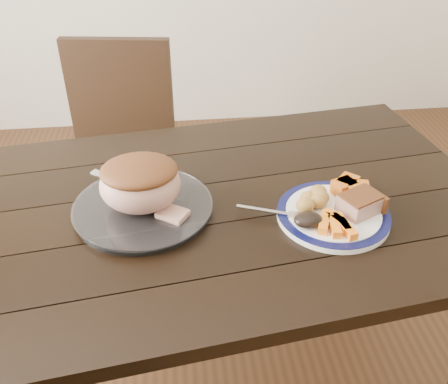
{
  "coord_description": "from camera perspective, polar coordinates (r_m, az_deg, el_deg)",
  "views": [
    {
      "loc": [
        -0.04,
        -1.05,
        1.52
      ],
      "look_at": [
        0.08,
        -0.02,
        0.8
      ],
      "focal_mm": 40.0,
      "sensor_mm": 36.0,
      "label": 1
    }
  ],
  "objects": [
    {
      "name": "cut_slice",
      "position": [
        1.24,
        -5.88,
        -2.57
      ],
      "size": [
        0.09,
        0.09,
        0.02
      ],
      "primitive_type": "cube",
      "rotation": [
        0.0,
        0.0,
        -0.6
      ],
      "color": "tan",
      "rests_on": "serving_platter"
    },
    {
      "name": "ground",
      "position": [
        1.85,
        -2.7,
        -20.58
      ],
      "size": [
        4.0,
        4.0,
        0.0
      ],
      "primitive_type": "plane",
      "color": "#472B16",
      "rests_on": "ground"
    },
    {
      "name": "plate_rim",
      "position": [
        1.28,
        12.39,
        -2.3
      ],
      "size": [
        0.28,
        0.28,
        0.02
      ],
      "primitive_type": "torus",
      "color": "#0B0D38",
      "rests_on": "dinner_plate"
    },
    {
      "name": "dining_table",
      "position": [
        1.36,
        -3.44,
        -4.67
      ],
      "size": [
        1.7,
        1.1,
        0.75
      ],
      "rotation": [
        0.0,
        0.0,
        0.13
      ],
      "color": "black",
      "rests_on": "ground"
    },
    {
      "name": "dinner_plate",
      "position": [
        1.29,
        12.34,
        -2.6
      ],
      "size": [
        0.28,
        0.28,
        0.02
      ],
      "primitive_type": "cylinder",
      "color": "white",
      "rests_on": "dining_table"
    },
    {
      "name": "chair_far",
      "position": [
        2.06,
        -11.8,
        5.01
      ],
      "size": [
        0.48,
        0.48,
        0.93
      ],
      "rotation": [
        0.0,
        0.0,
        3.0
      ],
      "color": "black",
      "rests_on": "ground"
    },
    {
      "name": "dark_mushroom",
      "position": [
        1.21,
        9.6,
        -3.15
      ],
      "size": [
        0.07,
        0.05,
        0.03
      ],
      "primitive_type": "ellipsoid",
      "color": "black",
      "rests_on": "dinner_plate"
    },
    {
      "name": "roasted_potatoes",
      "position": [
        1.28,
        10.26,
        -0.78
      ],
      "size": [
        0.09,
        0.09,
        0.04
      ],
      "color": "gold",
      "rests_on": "dinner_plate"
    },
    {
      "name": "pork_slice",
      "position": [
        1.29,
        15.26,
        -1.33
      ],
      "size": [
        0.12,
        0.11,
        0.04
      ],
      "primitive_type": "cube",
      "rotation": [
        0.0,
        0.0,
        0.45
      ],
      "color": "tan",
      "rests_on": "dinner_plate"
    },
    {
      "name": "serving_platter",
      "position": [
        1.3,
        -9.22,
        -1.91
      ],
      "size": [
        0.35,
        0.35,
        0.02
      ],
      "primitive_type": "cylinder",
      "color": "white",
      "rests_on": "dining_table"
    },
    {
      "name": "carrot_batons",
      "position": [
        1.22,
        12.71,
        -3.61
      ],
      "size": [
        0.09,
        0.11,
        0.02
      ],
      "color": "orange",
      "rests_on": "dinner_plate"
    },
    {
      "name": "fork",
      "position": [
        1.25,
        6.01,
        -2.38
      ],
      "size": [
        0.17,
        0.08,
        0.0
      ],
      "rotation": [
        0.0,
        0.0,
        -0.38
      ],
      "color": "silver",
      "rests_on": "dinner_plate"
    },
    {
      "name": "pumpkin_wedges",
      "position": [
        1.35,
        14.16,
        0.54
      ],
      "size": [
        0.1,
        0.09,
        0.04
      ],
      "color": "orange",
      "rests_on": "dinner_plate"
    },
    {
      "name": "roast_joint",
      "position": [
        1.25,
        -9.53,
        0.82
      ],
      "size": [
        0.2,
        0.18,
        0.13
      ],
      "primitive_type": "ellipsoid",
      "color": "tan",
      "rests_on": "serving_platter"
    },
    {
      "name": "carving_knife",
      "position": [
        1.36,
        -7.88,
        0.16
      ],
      "size": [
        0.27,
        0.2,
        0.01
      ],
      "rotation": [
        0.0,
        0.0,
        -0.61
      ],
      "color": "silver",
      "rests_on": "dining_table"
    }
  ]
}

